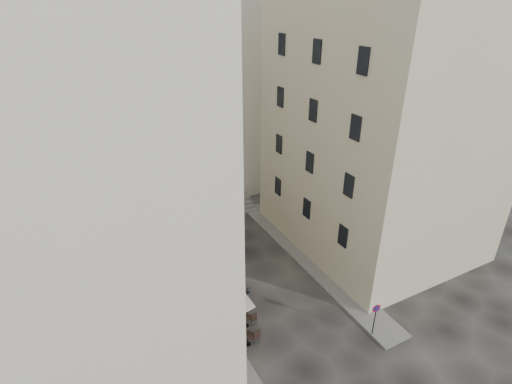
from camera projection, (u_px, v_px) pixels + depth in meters
ground at (276, 303)px, 25.21m from camera, size 90.00×90.00×0.00m
sidewalk_left at (187, 287)px, 26.48m from camera, size 2.00×22.00×0.12m
sidewalk_right at (308, 258)px, 29.42m from camera, size 2.00×18.00×0.12m
building_left at (53, 167)px, 18.60m from camera, size 12.20×16.20×20.60m
building_right at (382, 123)px, 28.13m from camera, size 12.20×14.20×18.60m
building_back at (162, 96)px, 35.64m from camera, size 18.20×10.20×18.60m
cafe_storefront at (204, 292)px, 23.37m from camera, size 1.74×7.30×3.50m
stone_steps at (204, 211)px, 34.98m from camera, size 9.00×3.15×0.80m
bollard_near at (235, 326)px, 22.83m from camera, size 0.12×0.12×0.98m
bollard_mid at (212, 289)px, 25.60m from camera, size 0.12×0.12×0.98m
bollard_far at (194, 260)px, 28.37m from camera, size 0.12×0.12×0.98m
no_parking_sign at (376, 314)px, 22.16m from camera, size 0.52×0.11×2.27m
bistro_table_a at (247, 338)px, 22.07m from camera, size 1.35×0.63×0.95m
bistro_table_b at (245, 320)px, 23.31m from camera, size 1.28×0.60×0.90m
bistro_table_c at (215, 303)px, 24.56m from camera, size 1.25×0.59×0.88m
bistro_table_d at (215, 287)px, 25.84m from camera, size 1.42×0.67×1.00m
bistro_table_e at (201, 267)px, 27.83m from camera, size 1.23×0.57×0.86m
pedestrian at (248, 299)px, 24.25m from camera, size 0.77×0.74×1.78m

